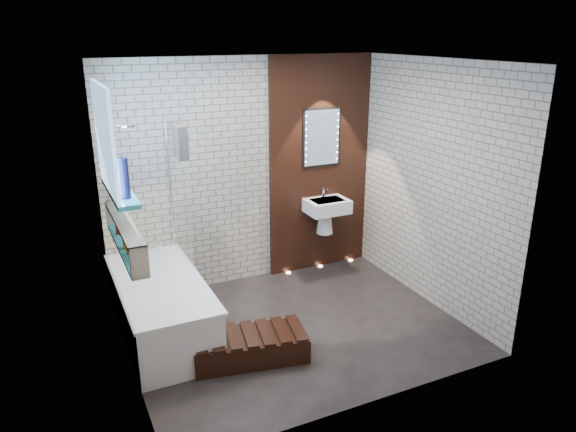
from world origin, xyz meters
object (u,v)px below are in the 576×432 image
led_mirror (322,138)px  washbasin (326,211)px  bathtub (161,308)px  bath_screen (179,194)px  walnut_step (250,347)px

led_mirror → washbasin: bearing=-90.0°
bathtub → bath_screen: 1.14m
bath_screen → bathtub: bearing=-128.9°
bath_screen → walnut_step: 1.69m
led_mirror → walnut_step: bearing=-135.3°
bathtub → led_mirror: size_ratio=2.49×
bathtub → washbasin: bearing=16.0°
bathtub → walnut_step: bearing=-50.2°
walnut_step → led_mirror: bearing=44.7°
walnut_step → bathtub: bearing=129.8°
washbasin → walnut_step: 2.18m
bathtub → led_mirror: led_mirror is taller
bathtub → washbasin: washbasin is taller
led_mirror → walnut_step: led_mirror is taller
washbasin → led_mirror: (0.00, 0.16, 0.86)m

